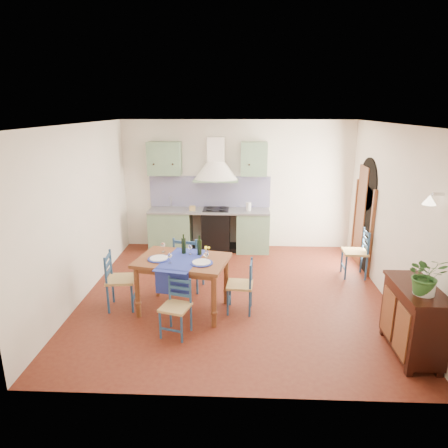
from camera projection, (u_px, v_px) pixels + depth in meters
The scene contains 13 objects.
floor at pixel (235, 294), 6.75m from camera, with size 5.00×5.00×0.00m, color #4A170F.
back_wall at pixel (215, 203), 8.67m from camera, with size 5.00×0.96×2.80m.
right_wall at pixel (388, 216), 6.54m from camera, with size 0.26×5.00×2.80m.
left_wall at pixel (81, 213), 6.46m from camera, with size 0.04×5.00×2.80m, color beige.
ceiling at pixel (236, 124), 5.97m from camera, with size 5.00×5.00×0.01m, color silver.
dining_table at pixel (183, 265), 6.02m from camera, with size 1.49×1.17×1.17m.
chair_near at pixel (176, 307), 5.47m from camera, with size 0.46×0.46×0.79m.
chair_far at pixel (188, 262), 6.81m from camera, with size 0.52×0.52×0.97m.
chair_left at pixel (119, 280), 6.19m from camera, with size 0.47×0.47×0.91m.
chair_right at pixel (242, 285), 6.09m from camera, with size 0.42×0.42×0.83m.
chair_spare at pixel (357, 252), 7.36m from camera, with size 0.44×0.44×0.91m.
sideboard at pixel (413, 318), 4.99m from camera, with size 0.50×1.05×0.94m.
potted_plant at pixel (426, 275), 4.62m from camera, with size 0.43×0.37×0.48m, color #295723.
Camera 1 is at (0.08, -6.15, 3.04)m, focal length 32.00 mm.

